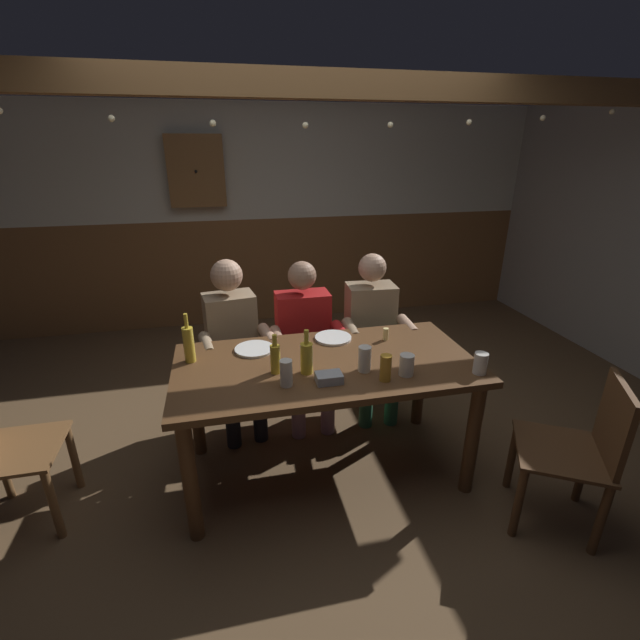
{
  "coord_description": "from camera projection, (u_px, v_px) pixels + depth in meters",
  "views": [
    {
      "loc": [
        -0.53,
        -2.36,
        1.96
      ],
      "look_at": [
        0.0,
        0.01,
        0.98
      ],
      "focal_mm": 24.66,
      "sensor_mm": 36.0,
      "label": 1
    }
  ],
  "objects": [
    {
      "name": "ground_plane",
      "position": [
        320.0,
        454.0,
        2.98
      ],
      "size": [
        7.24,
        7.24,
        0.0
      ],
      "primitive_type": "plane",
      "color": "brown"
    },
    {
      "name": "back_wall_upper",
      "position": [
        266.0,
        162.0,
        4.68
      ],
      "size": [
        6.03,
        0.12,
        1.17
      ],
      "primitive_type": "cube",
      "color": "beige"
    },
    {
      "name": "back_wall_wainscot",
      "position": [
        271.0,
        269.0,
        5.13
      ],
      "size": [
        6.03,
        0.12,
        1.18
      ],
      "primitive_type": "cube",
      "color": "brown",
      "rests_on": "ground_plane"
    },
    {
      "name": "ceiling_beam",
      "position": [
        303.0,
        84.0,
        2.53
      ],
      "size": [
        5.43,
        0.14,
        0.16
      ],
      "primitive_type": "cube",
      "color": "brown"
    },
    {
      "name": "dining_table",
      "position": [
        326.0,
        379.0,
        2.59
      ],
      "size": [
        1.74,
        0.87,
        0.78
      ],
      "color": "brown",
      "rests_on": "ground_plane"
    },
    {
      "name": "person_0",
      "position": [
        233.0,
        339.0,
        3.09
      ],
      "size": [
        0.52,
        0.57,
        1.23
      ],
      "rotation": [
        0.0,
        0.0,
        3.3
      ],
      "color": "#997F60",
      "rests_on": "ground_plane"
    },
    {
      "name": "person_1",
      "position": [
        305.0,
        336.0,
        3.19
      ],
      "size": [
        0.53,
        0.51,
        1.19
      ],
      "rotation": [
        0.0,
        0.0,
        3.15
      ],
      "color": "#AD1919",
      "rests_on": "ground_plane"
    },
    {
      "name": "person_2",
      "position": [
        372.0,
        328.0,
        3.3
      ],
      "size": [
        0.51,
        0.55,
        1.22
      ],
      "rotation": [
        0.0,
        0.0,
        3.07
      ],
      "color": "#997F60",
      "rests_on": "ground_plane"
    },
    {
      "name": "chair_empty_near_right",
      "position": [
        579.0,
        450.0,
        2.28
      ],
      "size": [
        0.6,
        0.6,
        0.88
      ],
      "rotation": [
        0.0,
        0.0,
        1.05
      ],
      "color": "brown",
      "rests_on": "ground_plane"
    },
    {
      "name": "table_candle",
      "position": [
        386.0,
        334.0,
        2.82
      ],
      "size": [
        0.04,
        0.04,
        0.08
      ],
      "primitive_type": "cylinder",
      "color": "#F9E08C",
      "rests_on": "dining_table"
    },
    {
      "name": "condiment_caddy",
      "position": [
        329.0,
        378.0,
        2.33
      ],
      "size": [
        0.14,
        0.1,
        0.05
      ],
      "primitive_type": "cube",
      "color": "#B2B7BC",
      "rests_on": "dining_table"
    },
    {
      "name": "plate_0",
      "position": [
        254.0,
        349.0,
        2.69
      ],
      "size": [
        0.24,
        0.24,
        0.01
      ],
      "primitive_type": "cylinder",
      "color": "white",
      "rests_on": "dining_table"
    },
    {
      "name": "plate_1",
      "position": [
        333.0,
        338.0,
        2.85
      ],
      "size": [
        0.24,
        0.24,
        0.01
      ],
      "primitive_type": "cylinder",
      "color": "white",
      "rests_on": "dining_table"
    },
    {
      "name": "bottle_0",
      "position": [
        307.0,
        357.0,
        2.39
      ],
      "size": [
        0.07,
        0.07,
        0.26
      ],
      "color": "gold",
      "rests_on": "dining_table"
    },
    {
      "name": "bottle_1",
      "position": [
        275.0,
        358.0,
        2.4
      ],
      "size": [
        0.06,
        0.06,
        0.23
      ],
      "color": "gold",
      "rests_on": "dining_table"
    },
    {
      "name": "bottle_2",
      "position": [
        189.0,
        344.0,
        2.51
      ],
      "size": [
        0.06,
        0.06,
        0.3
      ],
      "color": "gold",
      "rests_on": "dining_table"
    },
    {
      "name": "pint_glass_0",
      "position": [
        386.0,
        368.0,
        2.33
      ],
      "size": [
        0.06,
        0.06,
        0.15
      ],
      "primitive_type": "cylinder",
      "color": "gold",
      "rests_on": "dining_table"
    },
    {
      "name": "pint_glass_1",
      "position": [
        407.0,
        365.0,
        2.39
      ],
      "size": [
        0.08,
        0.08,
        0.12
      ],
      "primitive_type": "cylinder",
      "color": "white",
      "rests_on": "dining_table"
    },
    {
      "name": "pint_glass_2",
      "position": [
        365.0,
        359.0,
        2.43
      ],
      "size": [
        0.07,
        0.07,
        0.15
      ],
      "primitive_type": "cylinder",
      "color": "white",
      "rests_on": "dining_table"
    },
    {
      "name": "pint_glass_3",
      "position": [
        286.0,
        373.0,
        2.28
      ],
      "size": [
        0.07,
        0.07,
        0.15
      ],
      "primitive_type": "cylinder",
      "color": "white",
      "rests_on": "dining_table"
    },
    {
      "name": "pint_glass_4",
      "position": [
        480.0,
        363.0,
        2.4
      ],
      "size": [
        0.07,
        0.07,
        0.12
      ],
      "primitive_type": "cylinder",
      "color": "white",
      "rests_on": "dining_table"
    },
    {
      "name": "wall_dart_cabinet",
      "position": [
        196.0,
        171.0,
        4.45
      ],
      "size": [
        0.56,
        0.15,
        0.7
      ],
      "color": "brown"
    },
    {
      "name": "string_lights",
      "position": [
        305.0,
        117.0,
        2.55
      ],
      "size": [
        4.26,
        0.04,
        0.14
      ],
      "color": "#F9EAB2"
    }
  ]
}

